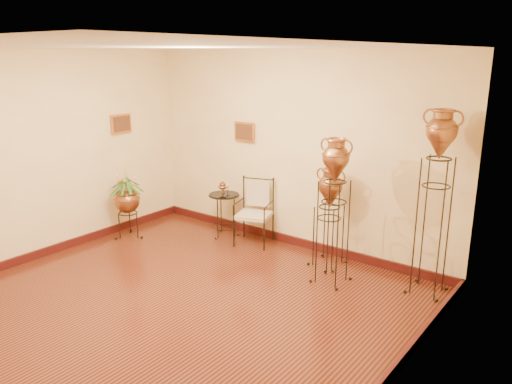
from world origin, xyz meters
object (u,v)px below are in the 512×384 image
Objects in this scene: amphora_mid at (334,211)px; side_table at (224,214)px; amphora_tall at (435,202)px; armchair at (254,213)px; planter_urn at (127,198)px.

side_table is at bearing 168.29° from amphora_mid.
amphora_mid is (-1.04, -0.44, -0.20)m from amphora_tall.
amphora_tall is at bearing -18.15° from armchair.
amphora_mid is 1.63× the size of planter_urn.
side_table is (-0.57, -0.00, -0.13)m from armchair.
planter_urn is 1.50m from side_table.
amphora_mid is 2.15× the size of side_table.
amphora_tall reaches higher than armchair.
amphora_tall reaches higher than side_table.
side_table is (-3.16, -0.00, -0.77)m from amphora_tall.
armchair is at bearing 164.08° from amphora_mid.
amphora_mid is 1.67m from armchair.
planter_urn reaches higher than side_table.
armchair is (1.71, 0.93, -0.14)m from planter_urn.
armchair is (-2.59, 0.00, -0.63)m from amphora_tall.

